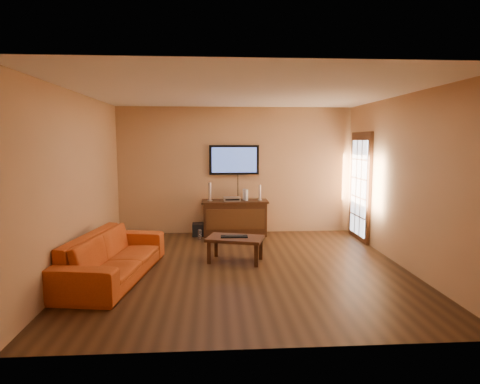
{
  "coord_description": "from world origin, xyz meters",
  "views": [
    {
      "loc": [
        -0.47,
        -6.1,
        1.97
      ],
      "look_at": [
        -0.02,
        0.8,
        1.1
      ],
      "focal_mm": 30.0,
      "sensor_mm": 36.0,
      "label": 1
    }
  ],
  "objects": [
    {
      "name": "coffee_table",
      "position": [
        -0.13,
        0.34,
        0.35
      ],
      "size": [
        1.01,
        0.77,
        0.41
      ],
      "color": "black",
      "rests_on": "ground"
    },
    {
      "name": "sofa",
      "position": [
        -1.93,
        -0.35,
        0.44
      ],
      "size": [
        0.98,
        2.31,
        0.87
      ],
      "primitive_type": "imported",
      "rotation": [
        0.0,
        0.0,
        1.42
      ],
      "color": "#B64514",
      "rests_on": "ground"
    },
    {
      "name": "keyboard",
      "position": [
        -0.14,
        0.34,
        0.42
      ],
      "size": [
        0.45,
        0.17,
        0.03
      ],
      "color": "black",
      "rests_on": "coffee_table"
    },
    {
      "name": "av_receiver",
      "position": [
        -0.09,
        2.2,
        0.78
      ],
      "size": [
        0.35,
        0.26,
        0.08
      ],
      "primitive_type": "cube",
      "rotation": [
        0.0,
        0.0,
        0.04
      ],
      "color": "silver",
      "rests_on": "media_console"
    },
    {
      "name": "bottle",
      "position": [
        -0.76,
        1.86,
        0.1
      ],
      "size": [
        0.08,
        0.08,
        0.22
      ],
      "color": "white",
      "rests_on": "ground"
    },
    {
      "name": "game_console",
      "position": [
        0.19,
        2.25,
        0.86
      ],
      "size": [
        0.1,
        0.18,
        0.24
      ],
      "primitive_type": "cube",
      "rotation": [
        0.0,
        0.0,
        0.33
      ],
      "color": "white",
      "rests_on": "media_console"
    },
    {
      "name": "speaker_left",
      "position": [
        -0.55,
        2.22,
        0.92
      ],
      "size": [
        0.11,
        0.11,
        0.39
      ],
      "color": "silver",
      "rests_on": "media_console"
    },
    {
      "name": "television",
      "position": [
        -0.03,
        2.45,
        1.58
      ],
      "size": [
        1.06,
        0.08,
        0.63
      ],
      "color": "black",
      "rests_on": "ground"
    },
    {
      "name": "ground_plane",
      "position": [
        0.0,
        0.0,
        0.0
      ],
      "size": [
        5.0,
        5.0,
        0.0
      ],
      "primitive_type": "plane",
      "color": "black",
      "rests_on": "ground"
    },
    {
      "name": "subwoofer",
      "position": [
        -0.8,
        2.22,
        0.13
      ],
      "size": [
        0.27,
        0.27,
        0.26
      ],
      "primitive_type": "cube",
      "rotation": [
        0.0,
        0.0,
        0.02
      ],
      "color": "black",
      "rests_on": "ground"
    },
    {
      "name": "speaker_right",
      "position": [
        0.5,
        2.25,
        0.89
      ],
      "size": [
        0.09,
        0.09,
        0.32
      ],
      "color": "silver",
      "rests_on": "media_console"
    },
    {
      "name": "room_walls",
      "position": [
        0.0,
        0.62,
        1.69
      ],
      "size": [
        5.0,
        5.0,
        5.0
      ],
      "color": "tan",
      "rests_on": "ground"
    },
    {
      "name": "media_console",
      "position": [
        -0.03,
        2.23,
        0.37
      ],
      "size": [
        1.39,
        0.53,
        0.74
      ],
      "color": "black",
      "rests_on": "ground"
    },
    {
      "name": "french_door",
      "position": [
        2.46,
        1.7,
        1.05
      ],
      "size": [
        0.07,
        1.02,
        2.22
      ],
      "color": "black",
      "rests_on": "ground"
    }
  ]
}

